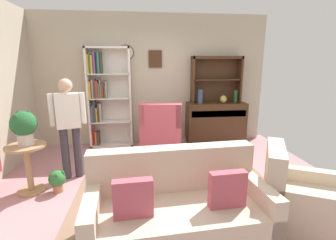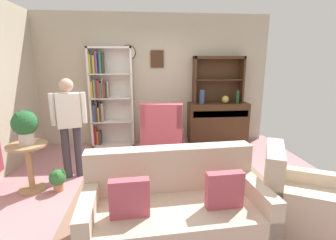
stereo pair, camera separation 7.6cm
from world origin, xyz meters
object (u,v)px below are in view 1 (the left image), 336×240
object	(u,v)px
sideboard	(216,121)
plant_stand	(28,163)
bookshelf	(105,96)
wingback_chair	(162,135)
person_reading	(69,122)
armchair_floral	(296,199)
potted_plant_small	(57,180)
potted_plant_large	(24,125)
bottle_wine	(235,97)
couch_floral	(178,210)
vase_round	(223,99)
sideboard_hutch	(216,73)
vase_tall	(200,97)

from	to	relation	value
sideboard	plant_stand	bearing A→B (deg)	-150.65
bookshelf	wingback_chair	xyz separation A→B (m)	(1.13, -0.65, -0.71)
sideboard	person_reading	bearing A→B (deg)	-152.76
armchair_floral	wingback_chair	world-z (taller)	wingback_chair
potted_plant_small	person_reading	distance (m)	0.86
bookshelf	person_reading	xyz separation A→B (m)	(-0.37, -1.51, -0.19)
sideboard	potted_plant_large	size ratio (longest dim) A/B	2.79
bottle_wine	potted_plant_small	bearing A→B (deg)	-151.17
sideboard	bookshelf	bearing A→B (deg)	178.01
couch_floral	wingback_chair	bearing A→B (deg)	88.49
vase_round	armchair_floral	bearing A→B (deg)	-92.00
potted_plant_small	plant_stand	bearing A→B (deg)	171.84
vase_round	armchair_floral	size ratio (longest dim) A/B	0.16
sideboard_hutch	potted_plant_large	size ratio (longest dim) A/B	2.36
bottle_wine	plant_stand	bearing A→B (deg)	-154.48
vase_round	vase_tall	bearing A→B (deg)	-178.51
vase_tall	couch_floral	xyz separation A→B (m)	(-0.94, -2.92, -0.76)
bookshelf	vase_tall	distance (m)	2.02
plant_stand	person_reading	size ratio (longest dim) A/B	0.44
potted_plant_large	potted_plant_small	size ratio (longest dim) A/B	1.48
armchair_floral	person_reading	world-z (taller)	person_reading
wingback_chair	plant_stand	size ratio (longest dim) A/B	1.52
sideboard_hutch	person_reading	distance (m)	3.23
couch_floral	potted_plant_large	world-z (taller)	potted_plant_large
bottle_wine	potted_plant_large	xyz separation A→B (m)	(-3.63, -1.72, -0.09)
sideboard_hutch	wingback_chair	size ratio (longest dim) A/B	1.05
armchair_floral	potted_plant_large	distance (m)	3.52
bookshelf	sideboard_hutch	distance (m)	2.44
bottle_wine	person_reading	bearing A→B (deg)	-157.07
vase_tall	couch_floral	bearing A→B (deg)	-107.89
sideboard	vase_tall	world-z (taller)	vase_tall
potted_plant_large	couch_floral	bearing A→B (deg)	-32.04
wingback_chair	bottle_wine	bearing A→B (deg)	16.12
wingback_chair	person_reading	bearing A→B (deg)	-150.26
bookshelf	vase_round	size ratio (longest dim) A/B	12.35
vase_round	person_reading	world-z (taller)	person_reading
sideboard_hutch	sideboard	bearing A→B (deg)	-90.00
vase_round	armchair_floral	xyz separation A→B (m)	(-0.10, -2.85, -0.72)
sideboard	potted_plant_small	distance (m)	3.44
vase_tall	potted_plant_small	world-z (taller)	vase_tall
bookshelf	couch_floral	bearing A→B (deg)	-70.94
sideboard	sideboard_hutch	bearing A→B (deg)	90.00
vase_tall	armchair_floral	distance (m)	2.97
sideboard_hutch	bottle_wine	size ratio (longest dim) A/B	3.94
couch_floral	potted_plant_small	xyz separation A→B (m)	(-1.53, 1.12, -0.13)
vase_round	armchair_floral	world-z (taller)	vase_round
armchair_floral	potted_plant_large	bearing A→B (deg)	161.29
sideboard	bottle_wine	world-z (taller)	bottle_wine
couch_floral	vase_tall	bearing A→B (deg)	72.11
bottle_wine	wingback_chair	size ratio (longest dim) A/B	0.27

